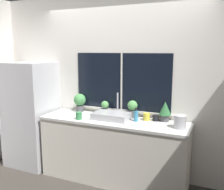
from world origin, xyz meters
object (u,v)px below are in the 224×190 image
Objects in this scene: potted_plant_far_left at (80,101)px; mug_black at (156,118)px; refrigerator at (32,114)px; kettle at (180,121)px; potted_plant_center_right at (132,108)px; sink at (112,115)px; mug_green at (79,116)px; potted_plant_center_left at (105,107)px; mug_yellow at (147,117)px; potted_plant_far_right at (165,110)px; soap_bottle at (136,116)px.

mug_black is (1.22, -0.03, -0.13)m from potted_plant_far_left.
kettle is at bearing -1.41° from refrigerator.
refrigerator is 1.70m from potted_plant_center_right.
sink is 2.04× the size of potted_plant_center_right.
mug_green is (-0.66, -0.39, -0.08)m from potted_plant_center_right.
potted_plant_center_left reaches higher than mug_black.
sink is 2.78× the size of kettle.
sink is at bearing -165.91° from mug_yellow.
potted_plant_far_left is 1.05× the size of potted_plant_far_right.
mug_yellow is (1.10, -0.05, -0.12)m from potted_plant_far_left.
potted_plant_far_right is at bearing 4.77° from refrigerator.
mug_green is (-0.89, -0.34, 0.00)m from mug_yellow.
mug_yellow is 0.54× the size of kettle.
potted_plant_center_left is at bearing 168.27° from kettle.
potted_plant_center_right reaches higher than kettle.
mug_yellow reaches higher than mug_black.
mug_black is (0.35, -0.03, -0.09)m from potted_plant_center_right.
mug_black is (-0.12, -0.03, -0.12)m from potted_plant_far_right.
refrigerator is 1.91m from mug_yellow.
soap_bottle is at bearing 0.50° from refrigerator.
potted_plant_center_left is 1.17m from kettle.
sink reaches higher than potted_plant_far_right.
kettle is at bearing -4.02° from sink.
refrigerator reaches higher than soap_bottle.
refrigerator reaches higher than potted_plant_far_right.
potted_plant_far_right reaches higher than mug_black.
potted_plant_far_left is 1.34m from potted_plant_far_right.
refrigerator is at bearing -179.67° from sink.
mug_yellow is (0.66, -0.05, -0.06)m from potted_plant_center_left.
refrigerator is 16.97× the size of mug_yellow.
mug_black is at bearing -5.21° from potted_plant_center_right.
potted_plant_center_right is at bearing 167.06° from mug_yellow.
potted_plant_center_right reaches higher than mug_black.
sink is at bearing -166.56° from potted_plant_far_right.
mug_black is at bearing 28.75° from soap_bottle.
refrigerator is 16.09× the size of mug_green.
sink is at bearing 175.98° from kettle.
potted_plant_far_right is 1.45× the size of soap_bottle.
mug_green is 0.57× the size of kettle.
refrigerator is 1.27m from potted_plant_center_left.
sink is 4.90× the size of mug_green.
kettle is (1.37, 0.15, 0.04)m from mug_green.
potted_plant_center_left is 2.00× the size of mug_green.
potted_plant_center_right is 0.47m from potted_plant_far_right.
sink is 1.87× the size of potted_plant_far_right.
mug_black is (0.59, 0.14, -0.01)m from sink.
potted_plant_far_left is 1.11m from mug_yellow.
sink is 0.36m from soap_bottle.
mug_yellow is (0.47, 0.12, 0.00)m from sink.
soap_bottle is 0.60m from kettle.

